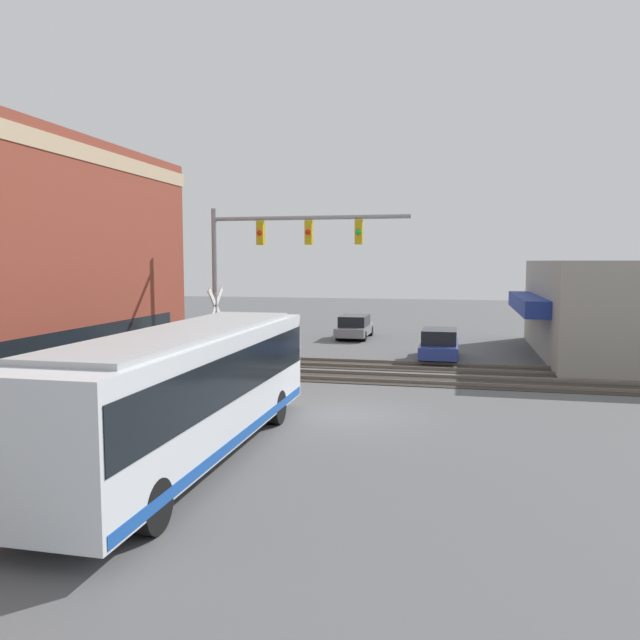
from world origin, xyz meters
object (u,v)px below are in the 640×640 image
city_bus (188,388)px  parked_car_blue (439,345)px  parked_car_grey (355,327)px  crossing_signal (216,327)px  pedestrian_at_crossing (245,366)px

city_bus → parked_car_blue: city_bus is taller
city_bus → parked_car_grey: bearing=-0.0°
city_bus → crossing_signal: size_ratio=3.05×
parked_car_blue → city_bus: bearing=162.2°
crossing_signal → parked_car_grey: crossing_signal is taller
crossing_signal → pedestrian_at_crossing: bearing=-94.2°
crossing_signal → parked_car_grey: size_ratio=0.82×
parked_car_grey → pedestrian_at_crossing: bearing=174.6°
parked_car_grey → crossing_signal: bearing=170.4°
parked_car_grey → city_bus: bearing=180.0°
city_bus → parked_car_blue: 17.73m
crossing_signal → pedestrian_at_crossing: 1.89m
city_bus → pedestrian_at_crossing: city_bus is taller
parked_car_blue → pedestrian_at_crossing: (-8.54, 6.90, 0.13)m
pedestrian_at_crossing → parked_car_grey: bearing=-5.4°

